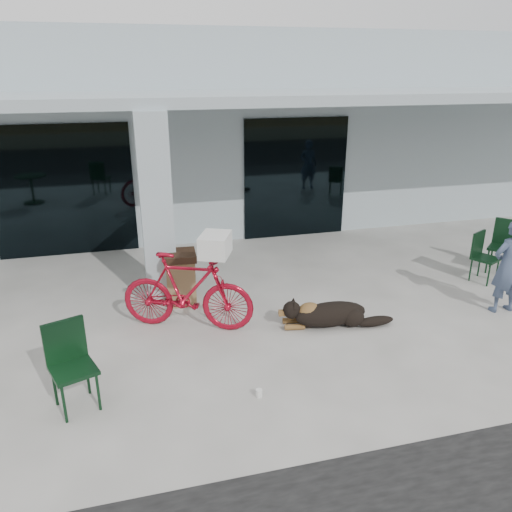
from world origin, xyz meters
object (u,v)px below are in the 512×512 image
object	(u,v)px
cafe_chair_near	(73,369)
cafe_chair_far_b	(502,247)
cafe_chair_far_a	(486,258)
bicycle	(187,291)
dog	(331,313)
trash_receptacle	(181,278)
person	(508,266)

from	to	relation	value
cafe_chair_near	cafe_chair_far_b	world-z (taller)	cafe_chair_near
cafe_chair_far_a	cafe_chair_far_b	size ratio (longest dim) A/B	0.90
bicycle	cafe_chair_far_a	bearing A→B (deg)	-62.82
cafe_chair_far_a	dog	bearing A→B (deg)	167.68
cafe_chair_far_a	trash_receptacle	world-z (taller)	cafe_chair_far_a
bicycle	cafe_chair_far_a	distance (m)	5.53
cafe_chair_far_a	person	distance (m)	1.25
dog	cafe_chair_far_b	world-z (taller)	cafe_chair_far_b
bicycle	dog	world-z (taller)	bicycle
cafe_chair_near	cafe_chair_far_a	world-z (taller)	cafe_chair_near
bicycle	cafe_chair_far_a	xyz separation A→B (m)	(5.51, 0.38, -0.14)
cafe_chair_near	person	xyz separation A→B (m)	(6.50, 0.87, 0.25)
bicycle	trash_receptacle	xyz separation A→B (m)	(0.00, 0.91, -0.15)
cafe_chair_far_a	trash_receptacle	size ratio (longest dim) A/B	1.03
bicycle	person	world-z (taller)	person
person	cafe_chair_far_a	bearing A→B (deg)	-115.72
bicycle	trash_receptacle	bearing A→B (deg)	23.19
person	trash_receptacle	distance (m)	5.27
cafe_chair_far_b	person	distance (m)	1.80
person	trash_receptacle	bearing A→B (deg)	-18.87
cafe_chair_near	cafe_chair_far_b	bearing A→B (deg)	-4.09
person	dog	bearing A→B (deg)	-5.28
person	trash_receptacle	xyz separation A→B (m)	(-5.00, 1.63, -0.33)
trash_receptacle	cafe_chair_far_b	bearing A→B (deg)	-2.15
dog	trash_receptacle	bearing A→B (deg)	155.81
cafe_chair_near	trash_receptacle	bearing A→B (deg)	38.25
cafe_chair_far_b	trash_receptacle	world-z (taller)	cafe_chair_far_b
cafe_chair_far_a	cafe_chair_far_b	world-z (taller)	cafe_chair_far_b
cafe_chair_far_b	trash_receptacle	distance (m)	6.10
trash_receptacle	bicycle	bearing A→B (deg)	-90.06
bicycle	cafe_chair_near	world-z (taller)	bicycle
cafe_chair_far_b	cafe_chair_near	bearing A→B (deg)	-113.57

